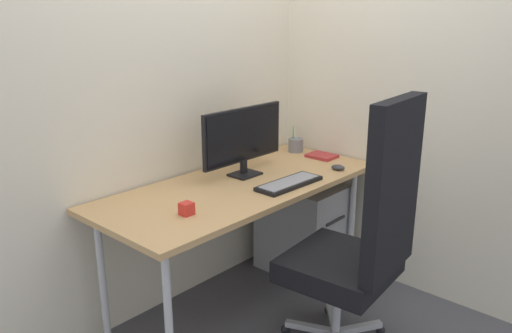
% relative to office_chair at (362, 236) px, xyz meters
% --- Properties ---
extents(ground_plane, '(8.00, 8.00, 0.00)m').
position_rel_office_chair_xyz_m(ground_plane, '(-0.06, 0.72, -0.64)').
color(ground_plane, '#4C4C51').
extents(wall_back, '(3.14, 0.04, 2.80)m').
position_rel_office_chair_xyz_m(wall_back, '(-0.06, 1.10, 0.76)').
color(wall_back, beige).
rests_on(wall_back, ground_plane).
extents(wall_side_right, '(0.04, 2.18, 2.80)m').
position_rel_office_chair_xyz_m(wall_side_right, '(0.81, 0.51, 0.76)').
color(wall_side_right, beige).
rests_on(wall_side_right, ground_plane).
extents(desk, '(1.66, 0.71, 0.75)m').
position_rel_office_chair_xyz_m(desk, '(-0.06, 0.72, 0.06)').
color(desk, tan).
rests_on(desk, ground_plane).
extents(office_chair, '(0.56, 0.56, 1.30)m').
position_rel_office_chair_xyz_m(office_chair, '(0.00, 0.00, 0.00)').
color(office_chair, black).
rests_on(office_chair, ground_plane).
extents(filing_cabinet, '(0.39, 0.51, 0.59)m').
position_rel_office_chair_xyz_m(filing_cabinet, '(0.52, 0.74, -0.34)').
color(filing_cabinet, '#9EA0A5').
rests_on(filing_cabinet, ground_plane).
extents(monitor, '(0.60, 0.13, 0.39)m').
position_rel_office_chair_xyz_m(monitor, '(0.05, 0.81, 0.34)').
color(monitor, black).
rests_on(monitor, desk).
extents(keyboard, '(0.41, 0.16, 0.02)m').
position_rel_office_chair_xyz_m(keyboard, '(0.08, 0.50, 0.12)').
color(keyboard, black).
rests_on(keyboard, desk).
extents(mouse, '(0.07, 0.09, 0.03)m').
position_rel_office_chair_xyz_m(mouse, '(0.49, 0.46, 0.13)').
color(mouse, '#333338').
rests_on(mouse, desk).
extents(pen_holder, '(0.10, 0.10, 0.17)m').
position_rel_office_chair_xyz_m(pen_holder, '(0.66, 0.90, 0.16)').
color(pen_holder, slate).
rests_on(pen_holder, desk).
extents(notebook, '(0.14, 0.18, 0.02)m').
position_rel_office_chair_xyz_m(notebook, '(0.65, 0.69, 0.12)').
color(notebook, '#B23333').
rests_on(notebook, desk).
extents(desk_clamp_accessory, '(0.06, 0.06, 0.06)m').
position_rel_office_chair_xyz_m(desk_clamp_accessory, '(-0.56, 0.60, 0.14)').
color(desk_clamp_accessory, red).
rests_on(desk_clamp_accessory, desk).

